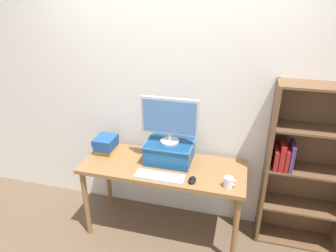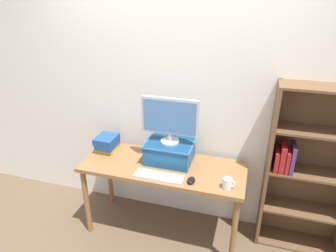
# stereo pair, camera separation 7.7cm
# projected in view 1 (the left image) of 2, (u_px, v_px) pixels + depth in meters

# --- Properties ---
(ground_plane) EXTENTS (12.00, 12.00, 0.00)m
(ground_plane) POSITION_uv_depth(u_px,v_px,m) (164.00, 228.00, 3.07)
(ground_plane) COLOR brown
(back_wall) EXTENTS (7.00, 0.08, 2.60)m
(back_wall) POSITION_uv_depth(u_px,v_px,m) (174.00, 97.00, 2.87)
(back_wall) COLOR silver
(back_wall) RESTS_ON ground_plane
(desk) EXTENTS (1.51, 0.59, 0.76)m
(desk) POSITION_uv_depth(u_px,v_px,m) (163.00, 173.00, 2.80)
(desk) COLOR olive
(desk) RESTS_ON ground_plane
(bookshelf_unit) EXTENTS (0.74, 0.28, 1.56)m
(bookshelf_unit) POSITION_uv_depth(u_px,v_px,m) (306.00, 168.00, 2.65)
(bookshelf_unit) COLOR brown
(bookshelf_unit) RESTS_ON ground_plane
(riser_box) EXTENTS (0.44, 0.35, 0.19)m
(riser_box) POSITION_uv_depth(u_px,v_px,m) (170.00, 151.00, 2.80)
(riser_box) COLOR #195189
(riser_box) RESTS_ON desk
(computer_monitor) EXTENTS (0.53, 0.17, 0.43)m
(computer_monitor) POSITION_uv_depth(u_px,v_px,m) (170.00, 118.00, 2.66)
(computer_monitor) COLOR #B7B7BA
(computer_monitor) RESTS_ON riser_box
(keyboard) EXTENTS (0.43, 0.13, 0.02)m
(keyboard) POSITION_uv_depth(u_px,v_px,m) (160.00, 177.00, 2.57)
(keyboard) COLOR silver
(keyboard) RESTS_ON desk
(computer_mouse) EXTENTS (0.06, 0.10, 0.04)m
(computer_mouse) POSITION_uv_depth(u_px,v_px,m) (192.00, 180.00, 2.51)
(computer_mouse) COLOR black
(computer_mouse) RESTS_ON desk
(book_stack) EXTENTS (0.19, 0.23, 0.15)m
(book_stack) POSITION_uv_depth(u_px,v_px,m) (106.00, 144.00, 2.97)
(book_stack) COLOR gold
(book_stack) RESTS_ON desk
(coffee_mug) EXTENTS (0.10, 0.07, 0.09)m
(coffee_mug) POSITION_uv_depth(u_px,v_px,m) (229.00, 182.00, 2.43)
(coffee_mug) COLOR white
(coffee_mug) RESTS_ON desk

